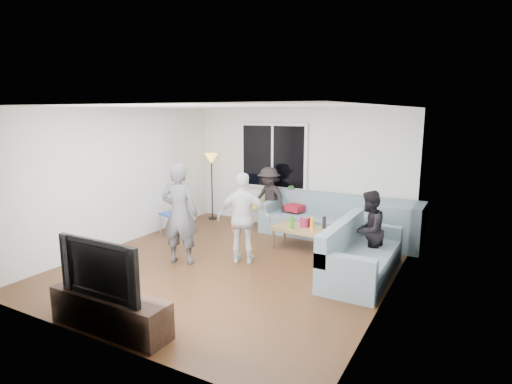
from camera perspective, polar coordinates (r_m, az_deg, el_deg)
The scene contains 31 objects.
floor at distance 7.10m, azimuth -3.08°, elevation -10.05°, with size 5.00×5.50×0.04m, color #56351C.
ceiling at distance 6.63m, azimuth -3.32°, elevation 11.77°, with size 5.00×5.50×0.04m, color white.
wall_back at distance 9.18m, azimuth 5.97°, elevation 3.23°, with size 5.00×0.04×2.60m, color silver.
wall_front at distance 4.69m, azimuth -21.43°, elevation -4.96°, with size 5.00×0.04×2.60m, color silver.
wall_left at distance 8.34m, azimuth -18.09°, elevation 1.97°, with size 0.04×5.50×2.60m, color silver.
wall_right at distance 5.84m, azimuth 18.32°, elevation -1.70°, with size 0.04×5.50×2.60m, color silver.
window_frame at distance 9.33m, azimuth 2.40°, elevation 4.95°, with size 1.62×0.06×1.47m, color white.
window_glass at distance 9.29m, azimuth 2.29°, elevation 4.93°, with size 1.50×0.02×1.35m, color black.
window_mullion at distance 9.28m, azimuth 2.26°, elevation 4.92°, with size 0.05×0.03×1.35m, color white.
radiator at distance 9.50m, azimuth 2.23°, elevation -2.53°, with size 1.30×0.12×0.62m, color silver.
potted_plant at distance 9.18m, azimuth 4.75°, elevation -0.02°, with size 0.18×0.14×0.33m, color #2F6026.
vase at distance 9.41m, azimuth 1.86°, elevation -0.19°, with size 0.16×0.16×0.17m, color silver.
sofa_back_section at distance 8.67m, azimuth 8.33°, elevation -3.18°, with size 2.30×0.85×0.85m, color slate, non-canonical shape.
sofa_right_section at distance 6.66m, azimuth 14.43°, elevation -7.77°, with size 0.85×2.00×0.85m, color slate, non-canonical shape.
sofa_corner at distance 8.26m, azimuth 19.12°, elevation -4.38°, with size 0.85×0.85×0.85m, color slate.
cushion_yellow at distance 9.22m, azimuth -0.22°, elevation -1.66°, with size 0.38×0.32×0.14m, color yellow.
cushion_red at distance 8.89m, azimuth 5.29°, elevation -2.19°, with size 0.36×0.30×0.13m, color maroon.
coffee_table at distance 7.85m, azimuth 6.50°, elevation -6.33°, with size 1.10×0.60×0.40m, color #A68650.
pitcher at distance 7.85m, azimuth 6.67°, elevation -4.18°, with size 0.17×0.17×0.17m, color #971B42.
side_chair at distance 8.81m, azimuth -11.47°, elevation -3.02°, with size 0.40×0.40×0.86m, color #2849AE, non-canonical shape.
floor_lamp at distance 9.88m, azimuth -6.08°, elevation 0.72°, with size 0.32×0.32×1.56m, color yellow, non-canonical shape.
player_left at distance 7.03m, azimuth -10.43°, elevation -2.96°, with size 0.62×0.41×1.71m, color #46464A.
player_right at distance 6.97m, azimuth -1.71°, elevation -3.62°, with size 0.90×0.38×1.54m, color silver.
spectator_right at distance 6.91m, azimuth 15.24°, elevation -5.15°, with size 0.63×0.49×1.30m, color black.
spectator_back at distance 9.08m, azimuth 1.78°, elevation -0.79°, with size 0.87×0.50×1.35m, color black.
tv_console at distance 5.34m, azimuth -19.43°, elevation -15.27°, with size 1.60×0.40×0.44m, color #35251A.
television at distance 5.12m, azimuth -19.83°, elevation -9.58°, with size 1.20×0.16×0.69m, color black.
bottle_b at distance 7.68m, azimuth 4.97°, elevation -4.24°, with size 0.08×0.08×0.23m, color #33961B.
bottle_e at distance 7.79m, azimuth 9.34°, elevation -4.14°, with size 0.07×0.07×0.23m, color black.
bottle_d at distance 7.60m, azimuth 7.71°, elevation -4.38°, with size 0.07×0.07×0.26m, color #FF9F16.
bottle_c at distance 7.85m, azimuth 7.50°, elevation -4.15°, with size 0.07×0.07×0.18m, color black.
Camera 1 is at (3.51, -5.63, 2.52)m, focal length 29.09 mm.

